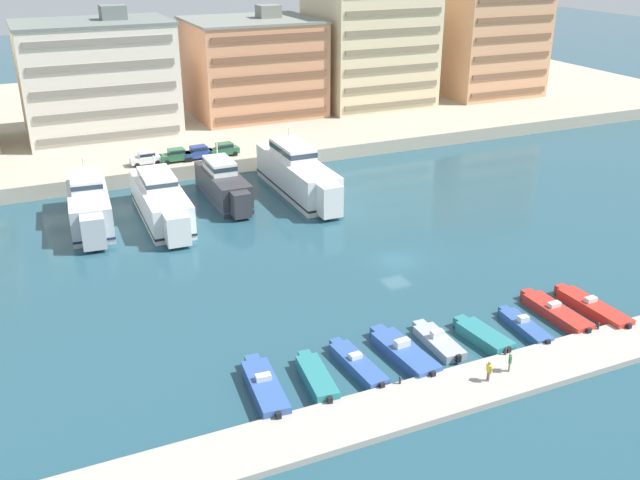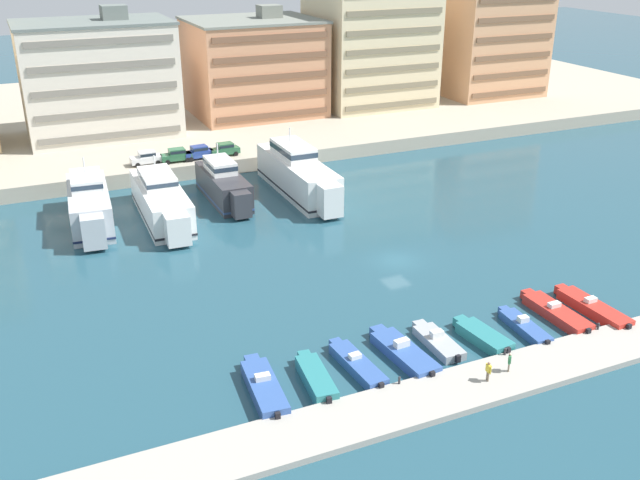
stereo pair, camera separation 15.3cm
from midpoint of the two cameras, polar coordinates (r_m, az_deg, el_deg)
The scene contains 29 objects.
ground_plane at distance 72.49m, azimuth 6.23°, elevation -1.63°, with size 400.00×400.00×0.00m, color #234C5B.
quay_promenade at distance 132.70m, azimuth -8.87°, elevation 10.29°, with size 180.00×70.00×1.97m, color #ADA38E.
pier_dock at distance 57.24m, azimuth 17.17°, elevation -9.70°, with size 120.00×4.83×0.50m, color #A8A399.
yacht_silver_far_left at distance 84.36m, azimuth -17.91°, elevation 2.69°, with size 5.55×17.34×7.22m.
yacht_white_left at distance 83.81m, azimuth -12.51°, elevation 3.06°, with size 5.08×19.04×6.92m.
yacht_charcoal_mid_left at distance 88.35m, azimuth -7.66°, elevation 4.40°, with size 3.83×15.04×6.76m.
yacht_white_center_left at distance 90.02m, azimuth -1.71°, elevation 5.30°, with size 4.70×20.92×7.88m.
motorboat_blue_far_left at distance 52.29m, azimuth -4.43°, elevation -11.68°, with size 2.60×7.81×1.44m.
motorboat_teal_left at distance 53.10m, azimuth -0.26°, elevation -11.00°, with size 2.30×6.56×1.02m.
motorboat_blue_mid_left at distance 54.87m, azimuth 3.04°, elevation -9.90°, with size 2.04×7.29×1.18m.
motorboat_blue_center_left at distance 56.53m, azimuth 6.75°, elevation -8.91°, with size 2.67×7.97×1.42m.
motorboat_grey_center at distance 58.43m, azimuth 9.46°, elevation -8.00°, with size 1.99×6.29×1.25m.
motorboat_teal_center_right at distance 59.65m, azimuth 12.96°, elevation -7.51°, with size 2.49×6.13×0.92m.
motorboat_blue_mid_right at distance 62.04m, azimuth 16.09°, elevation -6.67°, with size 1.91×6.50×1.20m.
motorboat_red_right at distance 64.84m, azimuth 18.41°, elevation -5.53°, with size 2.02×8.02×1.27m.
motorboat_red_far_right at distance 66.64m, azimuth 21.03°, elevation -5.09°, with size 2.06×8.32×1.31m.
car_white_far_left at distance 98.13m, azimuth -13.67°, elevation 6.44°, with size 4.14×2.01×1.80m.
car_green_left at distance 98.51m, azimuth -11.38°, elevation 6.71°, with size 4.11×1.93×1.80m.
car_blue_mid_left at distance 99.29m, azimuth -9.64°, elevation 6.97°, with size 4.23×2.19×1.80m.
car_green_center_left at distance 100.15m, azimuth -7.59°, elevation 7.24°, with size 4.20×2.13×1.80m.
apartment_block_left at distance 113.61m, azimuth -17.25°, elevation 12.22°, with size 22.22×14.82×18.82m.
apartment_block_mid_left at distance 123.45m, azimuth -5.30°, elevation 13.66°, with size 20.98×18.15×17.55m.
apartment_block_center_left at distance 129.97m, azimuth 4.07°, elevation 15.53°, with size 19.64×17.39×23.54m.
apartment_block_center at distance 141.09m, azimuth 13.59°, elevation 15.89°, with size 18.25×14.10×25.00m.
pedestrian_near_edge at distance 53.75m, azimuth 13.40°, elevation -10.06°, with size 0.24×0.62×1.60m.
pedestrian_mid_deck at distance 55.21m, azimuth 15.00°, elevation -9.30°, with size 0.43×0.49×1.56m.
bollard_west at distance 52.71m, azimuth 6.45°, elevation -11.05°, with size 0.20×0.20×0.61m.
bollard_west_mid at distance 57.42m, azimuth 14.67°, elevation -8.59°, with size 0.20×0.20×0.61m.
bollard_east_mid at distance 63.18m, azimuth 21.44°, elevation -6.41°, with size 0.20×0.20×0.61m.
Camera 2 is at (-33.77, -56.39, 30.55)m, focal length 40.00 mm.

